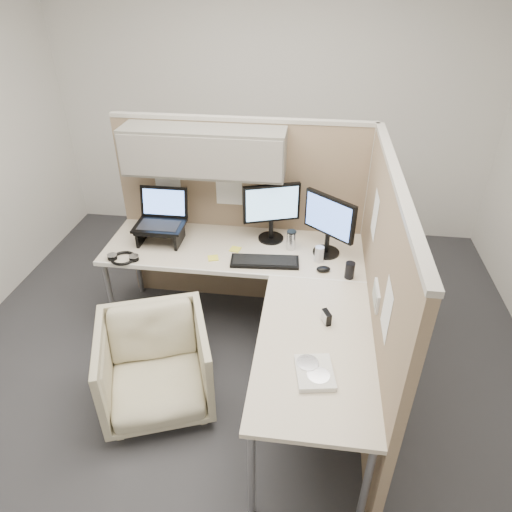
# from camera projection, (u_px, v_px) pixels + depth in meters

# --- Properties ---
(ground) EXTENTS (4.50, 4.50, 0.00)m
(ground) POSITION_uv_depth(u_px,v_px,m) (239.00, 367.00, 3.45)
(ground) COLOR #2D2D31
(ground) RESTS_ON ground
(partition_back) EXTENTS (2.00, 0.36, 1.63)m
(partition_back) POSITION_uv_depth(u_px,v_px,m) (226.00, 187.00, 3.57)
(partition_back) COLOR #8F775E
(partition_back) RESTS_ON ground
(partition_right) EXTENTS (0.07, 2.03, 1.63)m
(partition_right) POSITION_uv_depth(u_px,v_px,m) (376.00, 296.00, 2.85)
(partition_right) COLOR #8F775E
(partition_right) RESTS_ON ground
(desk) EXTENTS (2.00, 1.98, 0.73)m
(desk) POSITION_uv_depth(u_px,v_px,m) (257.00, 285.00, 3.17)
(desk) COLOR beige
(desk) RESTS_ON ground
(office_chair) EXTENTS (0.88, 0.85, 0.72)m
(office_chair) POSITION_uv_depth(u_px,v_px,m) (155.00, 362.00, 3.01)
(office_chair) COLOR beige
(office_chair) RESTS_ON ground
(monitor_left) EXTENTS (0.43, 0.20, 0.47)m
(monitor_left) POSITION_uv_depth(u_px,v_px,m) (271.00, 208.00, 3.48)
(monitor_left) COLOR black
(monitor_left) RESTS_ON desk
(monitor_right) EXTENTS (0.36, 0.31, 0.47)m
(monitor_right) POSITION_uv_depth(u_px,v_px,m) (329.00, 221.00, 3.30)
(monitor_right) COLOR black
(monitor_right) RESTS_ON desk
(laptop_station) EXTENTS (0.38, 0.32, 0.39)m
(laptop_station) POSITION_uv_depth(u_px,v_px,m) (161.00, 223.00, 3.54)
(laptop_station) COLOR black
(laptop_station) RESTS_ON desk
(keyboard) EXTENTS (0.51, 0.20, 0.02)m
(keyboard) POSITION_uv_depth(u_px,v_px,m) (265.00, 262.00, 3.33)
(keyboard) COLOR black
(keyboard) RESTS_ON desk
(mouse) EXTENTS (0.11, 0.08, 0.04)m
(mouse) POSITION_uv_depth(u_px,v_px,m) (323.00, 269.00, 3.23)
(mouse) COLOR black
(mouse) RESTS_ON desk
(travel_mug) EXTENTS (0.07, 0.07, 0.15)m
(travel_mug) POSITION_uv_depth(u_px,v_px,m) (291.00, 240.00, 3.46)
(travel_mug) COLOR silver
(travel_mug) RESTS_ON desk
(soda_can_green) EXTENTS (0.07, 0.07, 0.12)m
(soda_can_green) POSITION_uv_depth(u_px,v_px,m) (350.00, 270.00, 3.15)
(soda_can_green) COLOR black
(soda_can_green) RESTS_ON desk
(soda_can_silver) EXTENTS (0.07, 0.07, 0.12)m
(soda_can_silver) POSITION_uv_depth(u_px,v_px,m) (319.00, 254.00, 3.32)
(soda_can_silver) COLOR silver
(soda_can_silver) RESTS_ON desk
(sticky_note_d) EXTENTS (0.09, 0.09, 0.01)m
(sticky_note_d) POSITION_uv_depth(u_px,v_px,m) (235.00, 249.00, 3.49)
(sticky_note_d) COLOR yellow
(sticky_note_d) RESTS_ON desk
(sticky_note_a) EXTENTS (0.10, 0.10, 0.01)m
(sticky_note_a) POSITION_uv_depth(u_px,v_px,m) (213.00, 258.00, 3.38)
(sticky_note_a) COLOR yellow
(sticky_note_a) RESTS_ON desk
(headphones) EXTENTS (0.24, 0.19, 0.03)m
(headphones) POSITION_uv_depth(u_px,v_px,m) (123.00, 258.00, 3.36)
(headphones) COLOR black
(headphones) RESTS_ON desk
(paper_stack) EXTENTS (0.23, 0.28, 0.03)m
(paper_stack) POSITION_uv_depth(u_px,v_px,m) (315.00, 372.00, 2.42)
(paper_stack) COLOR white
(paper_stack) RESTS_ON desk
(desk_clock) EXTENTS (0.06, 0.09, 0.08)m
(desk_clock) POSITION_uv_depth(u_px,v_px,m) (326.00, 317.00, 2.76)
(desk_clock) COLOR black
(desk_clock) RESTS_ON desk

